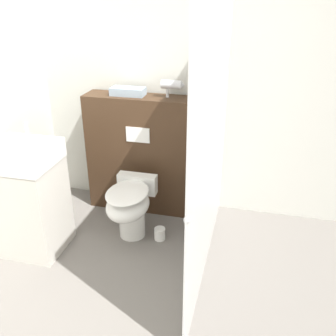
# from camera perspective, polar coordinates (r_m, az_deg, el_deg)

# --- Properties ---
(wall_back) EXTENTS (8.00, 0.06, 2.50)m
(wall_back) POSITION_cam_1_polar(r_m,az_deg,el_deg) (3.49, 1.83, 13.13)
(wall_back) COLOR silver
(wall_back) RESTS_ON ground_plane
(partition_panel) EXTENTS (1.07, 0.29, 1.14)m
(partition_panel) POSITION_cam_1_polar(r_m,az_deg,el_deg) (3.60, -3.79, 2.09)
(partition_panel) COLOR #3D2819
(partition_panel) RESTS_ON ground_plane
(shower_glass) EXTENTS (0.04, 1.79, 2.00)m
(shower_glass) POSITION_cam_1_polar(r_m,az_deg,el_deg) (2.62, 6.61, 3.01)
(shower_glass) COLOR silver
(shower_glass) RESTS_ON ground_plane
(toilet) EXTENTS (0.35, 0.55, 0.51)m
(toilet) POSITION_cam_1_polar(r_m,az_deg,el_deg) (3.25, -5.81, -5.75)
(toilet) COLOR white
(toilet) RESTS_ON ground_plane
(sink_vanity) EXTENTS (0.51, 0.47, 1.08)m
(sink_vanity) POSITION_cam_1_polar(r_m,az_deg,el_deg) (3.24, -20.42, -4.36)
(sink_vanity) COLOR beige
(sink_vanity) RESTS_ON ground_plane
(hair_drier) EXTENTS (0.21, 0.08, 0.15)m
(hair_drier) POSITION_cam_1_polar(r_m,az_deg,el_deg) (3.34, 0.67, 12.52)
(hair_drier) COLOR #B7B7BC
(hair_drier) RESTS_ON partition_panel
(folded_towel) EXTENTS (0.31, 0.15, 0.07)m
(folded_towel) POSITION_cam_1_polar(r_m,az_deg,el_deg) (3.45, -6.13, 11.52)
(folded_towel) COLOR #8C9EAD
(folded_towel) RESTS_ON partition_panel
(spare_toilet_roll) EXTENTS (0.10, 0.10, 0.11)m
(spare_toilet_roll) POSITION_cam_1_polar(r_m,az_deg,el_deg) (3.35, -1.26, -9.98)
(spare_toilet_roll) COLOR white
(spare_toilet_roll) RESTS_ON ground_plane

